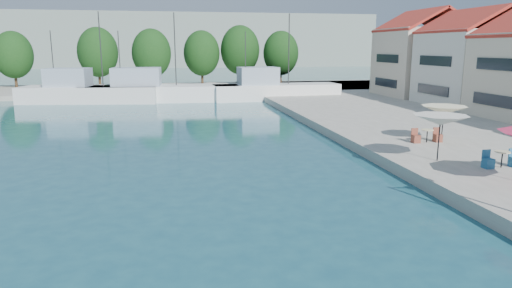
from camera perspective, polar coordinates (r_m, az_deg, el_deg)
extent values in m
cube|color=gray|center=(64.64, -13.93, 6.57)|extent=(90.00, 16.00, 0.60)
cube|color=gray|center=(159.34, -20.53, 11.99)|extent=(180.00, 40.00, 16.00)
cube|color=gray|center=(182.83, 3.30, 12.00)|extent=(140.00, 40.00, 12.00)
cube|color=silver|center=(48.66, 25.46, 8.57)|extent=(8.00, 8.50, 7.00)
pyramid|color=#A33124|center=(48.74, 26.04, 14.78)|extent=(8.40, 8.80, 1.80)
cube|color=beige|center=(56.17, 20.04, 9.57)|extent=(8.60, 8.50, 7.50)
pyramid|color=#A33124|center=(56.28, 20.46, 15.22)|extent=(9.00, 8.80, 1.80)
cube|color=silver|center=(54.04, -20.01, 5.62)|extent=(15.44, 6.19, 2.20)
cube|color=#95A7B8|center=(54.61, -22.43, 7.71)|extent=(4.92, 3.67, 2.00)
cylinder|color=#2D2D2D|center=(53.33, -18.84, 11.12)|extent=(0.12, 0.12, 8.00)
cylinder|color=#2D2D2D|center=(55.07, -24.09, 9.69)|extent=(0.10, 0.10, 6.00)
cube|color=white|center=(53.32, -11.77, 6.01)|extent=(17.73, 5.65, 2.20)
cube|color=#95A7B8|center=(53.42, -14.70, 8.15)|extent=(5.46, 3.82, 2.00)
cylinder|color=#2D2D2D|center=(52.94, -10.09, 11.57)|extent=(0.12, 0.12, 8.00)
cylinder|color=#2D2D2D|center=(53.59, -16.70, 10.19)|extent=(0.10, 0.10, 6.00)
cube|color=white|center=(53.89, 2.55, 6.31)|extent=(14.95, 4.62, 2.20)
cube|color=#95A7B8|center=(53.14, 0.25, 8.51)|extent=(4.58, 3.18, 2.00)
cylinder|color=#2D2D2D|center=(54.06, 4.13, 11.73)|extent=(0.12, 0.12, 8.00)
cylinder|color=#2D2D2D|center=(52.71, -1.33, 10.66)|extent=(0.10, 0.10, 6.00)
cylinder|color=#3F2B19|center=(71.80, -27.87, 7.65)|extent=(0.36, 0.36, 3.39)
ellipsoid|color=#123913|center=(71.71, -28.08, 9.81)|extent=(5.16, 5.16, 6.45)
cylinder|color=#3F2B19|center=(68.81, -19.00, 8.36)|extent=(0.36, 0.36, 3.65)
ellipsoid|color=#123913|center=(68.72, -19.17, 10.79)|extent=(5.55, 5.55, 6.94)
cylinder|color=#3F2B19|center=(66.54, -12.82, 8.56)|extent=(0.36, 0.36, 3.55)
ellipsoid|color=#123913|center=(66.44, -12.94, 11.01)|extent=(5.40, 5.40, 6.75)
cylinder|color=#3F2B19|center=(69.37, -6.74, 8.89)|extent=(0.36, 0.36, 3.51)
ellipsoid|color=#123913|center=(69.28, -6.80, 11.21)|extent=(5.33, 5.33, 6.66)
cylinder|color=#3F2B19|center=(70.15, -1.99, 9.14)|extent=(0.36, 0.36, 3.86)
ellipsoid|color=#123913|center=(70.06, -2.01, 11.66)|extent=(5.86, 5.86, 7.33)
cylinder|color=#3F2B19|center=(70.31, 3.10, 8.99)|extent=(0.36, 0.36, 3.50)
ellipsoid|color=#123913|center=(70.22, 3.12, 11.27)|extent=(5.31, 5.31, 6.64)
cylinder|color=black|center=(23.88, 21.89, 0.70)|extent=(0.06, 0.06, 2.27)
cone|color=silver|center=(23.73, 22.06, 2.79)|extent=(2.67, 2.67, 0.50)
cylinder|color=black|center=(28.99, 22.30, 2.37)|extent=(0.06, 0.06, 2.11)
cone|color=beige|center=(28.88, 22.43, 3.94)|extent=(2.64, 2.64, 0.50)
cylinder|color=black|center=(23.93, 28.37, -1.74)|extent=(0.06, 0.06, 0.74)
cylinder|color=beige|center=(23.85, 28.46, -0.88)|extent=(0.70, 0.70, 0.04)
cube|color=#22608A|center=(23.53, 27.01, -2.17)|extent=(0.42, 0.42, 0.46)
cylinder|color=black|center=(28.42, 20.59, 0.93)|extent=(0.06, 0.06, 0.74)
cylinder|color=beige|center=(28.36, 20.64, 1.66)|extent=(0.70, 0.70, 0.04)
cube|color=brown|center=(28.82, 21.76, 0.70)|extent=(0.42, 0.42, 0.46)
cube|color=brown|center=(28.09, 19.35, 0.60)|extent=(0.42, 0.42, 0.46)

